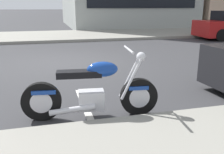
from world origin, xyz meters
The scene contains 3 objects.
ground_plane centered at (0.00, 0.00, 0.00)m, with size 260.00×260.00×0.00m, color #333335.
parking_stall_stripe centered at (0.00, -3.91, 0.00)m, with size 0.12×2.20×0.01m, color silver.
parked_motorcycle centered at (0.06, -4.21, 0.42)m, with size 2.15×0.62×1.10m.
Camera 1 is at (-0.60, -7.91, 1.73)m, focal length 40.42 mm.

